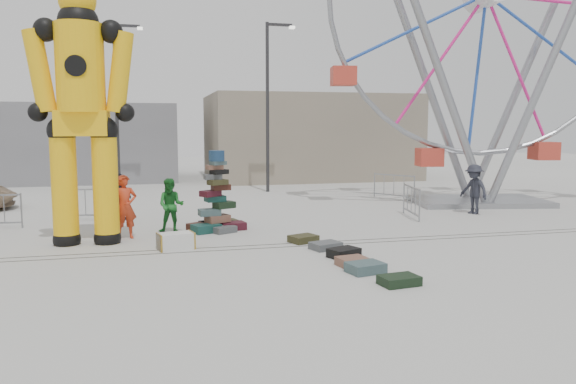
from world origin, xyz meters
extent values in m
plane|color=#9E9E99|center=(0.00, 0.00, 0.00)|extent=(90.00, 90.00, 0.00)
cube|color=#47443F|center=(0.00, 0.60, 0.00)|extent=(40.00, 0.04, 0.01)
cube|color=#47443F|center=(0.00, 1.00, 0.00)|extent=(40.00, 0.04, 0.01)
cube|color=gray|center=(7.00, 20.00, 2.50)|extent=(12.00, 8.00, 5.00)
cube|color=gray|center=(-6.00, 22.00, 2.20)|extent=(10.00, 8.00, 4.40)
cylinder|color=#2D2D30|center=(3.00, 13.00, 4.00)|extent=(0.16, 0.16, 8.00)
cube|color=#2D2D30|center=(3.60, 13.00, 7.90)|extent=(1.20, 0.15, 0.12)
cube|color=silver|center=(4.20, 13.00, 7.80)|extent=(0.25, 0.25, 0.12)
cylinder|color=#2D2D30|center=(-4.00, 15.00, 4.00)|extent=(0.16, 0.16, 8.00)
cube|color=#2D2D30|center=(-3.40, 15.00, 7.90)|extent=(1.20, 0.15, 0.12)
cube|color=silver|center=(-2.80, 15.00, 7.80)|extent=(0.25, 0.25, 0.12)
cube|color=#17453F|center=(-0.94, 3.13, 0.13)|extent=(0.93, 0.79, 0.26)
cube|color=#45121E|center=(-0.10, 3.41, 0.12)|extent=(0.82, 0.64, 0.24)
cube|color=#411D14|center=(-1.10, 3.60, 0.11)|extent=(0.84, 0.76, 0.22)
cube|color=#37361B|center=(-0.26, 3.88, 0.12)|extent=(0.81, 0.65, 0.24)
cube|color=#515558|center=(-0.43, 2.99, 0.10)|extent=(0.81, 0.71, 0.20)
cube|color=black|center=(-0.74, 3.92, 0.11)|extent=(0.73, 0.57, 0.22)
cube|color=brown|center=(-0.57, 3.41, 0.37)|extent=(0.82, 0.71, 0.22)
cube|color=#415A5D|center=(-0.81, 3.36, 0.57)|extent=(0.68, 0.51, 0.20)
cube|color=black|center=(-0.36, 3.46, 0.77)|extent=(0.73, 0.64, 0.20)
cube|color=#17453F|center=(-0.62, 3.55, 0.96)|extent=(0.68, 0.54, 0.18)
cube|color=#45121E|center=(-0.77, 3.45, 1.14)|extent=(0.70, 0.64, 0.18)
cube|color=#411D14|center=(-0.44, 3.50, 1.31)|extent=(0.60, 0.46, 0.18)
cube|color=#37361B|center=(-0.55, 3.36, 1.48)|extent=(0.66, 0.57, 0.16)
cube|color=#515558|center=(-0.69, 3.45, 1.64)|extent=(0.55, 0.41, 0.16)
cube|color=black|center=(-0.49, 3.43, 1.79)|extent=(0.59, 0.52, 0.14)
cube|color=brown|center=(-0.63, 3.44, 1.93)|extent=(0.53, 0.42, 0.14)
cube|color=#415A5D|center=(-0.53, 3.39, 2.05)|extent=(0.54, 0.48, 0.12)
cylinder|color=navy|center=(-0.57, 3.41, 2.27)|extent=(0.47, 0.47, 0.32)
sphere|color=black|center=(-4.73, 2.31, 0.14)|extent=(0.72, 0.72, 0.72)
cylinder|color=yellow|center=(-4.73, 2.31, 1.52)|extent=(0.66, 0.66, 3.04)
sphere|color=black|center=(-4.73, 2.31, 3.04)|extent=(0.76, 0.76, 0.76)
sphere|color=black|center=(-3.69, 2.24, 0.14)|extent=(0.72, 0.72, 0.72)
cylinder|color=yellow|center=(-3.69, 2.24, 1.52)|extent=(0.66, 0.66, 3.04)
sphere|color=black|center=(-3.69, 2.24, 3.04)|extent=(0.76, 0.76, 0.76)
cube|color=yellow|center=(-4.21, 2.27, 3.23)|extent=(1.37, 0.84, 0.66)
cylinder|color=yellow|center=(-4.21, 2.27, 4.65)|extent=(1.23, 1.23, 2.28)
sphere|color=black|center=(-4.21, 2.27, 5.79)|extent=(1.04, 1.04, 1.04)
sphere|color=yellow|center=(-4.21, 2.27, 6.36)|extent=(0.95, 0.95, 0.95)
sphere|color=black|center=(-5.02, 2.32, 5.60)|extent=(0.61, 0.61, 0.61)
cylinder|color=yellow|center=(-5.20, 2.34, 4.55)|extent=(0.81, 0.54, 2.14)
sphere|color=black|center=(-5.30, 2.34, 3.51)|extent=(0.49, 0.49, 0.49)
sphere|color=black|center=(-3.41, 2.22, 5.60)|extent=(0.61, 0.61, 0.61)
cylinder|color=yellow|center=(-3.22, 2.21, 4.55)|extent=(0.81, 0.54, 2.14)
sphere|color=black|center=(-3.12, 2.20, 3.51)|extent=(0.49, 0.49, 0.49)
cube|color=gray|center=(10.49, 6.78, 0.10)|extent=(5.66, 3.99, 0.21)
cylinder|color=gray|center=(8.69, 6.16, 4.15)|extent=(3.60, 0.96, 8.41)
cylinder|color=gray|center=(11.95, 5.56, 4.15)|extent=(3.60, 0.96, 8.41)
cylinder|color=gray|center=(9.02, 7.99, 4.15)|extent=(3.60, 0.96, 8.41)
cylinder|color=gray|center=(12.29, 7.40, 4.15)|extent=(3.60, 0.96, 8.41)
cube|color=#BC3728|center=(10.49, 6.78, 1.55)|extent=(1.09, 1.09, 0.73)
cube|color=silver|center=(-1.93, 1.04, 0.21)|extent=(0.99, 0.71, 0.42)
cube|color=#37361B|center=(1.50, 1.09, 0.10)|extent=(0.87, 0.77, 0.19)
cube|color=#515558|center=(1.82, 0.10, 0.09)|extent=(0.88, 0.74, 0.19)
cube|color=black|center=(1.97, -0.86, 0.11)|extent=(0.87, 0.75, 0.23)
cube|color=brown|center=(1.87, -1.70, 0.10)|extent=(0.73, 0.64, 0.20)
cube|color=#415A5D|center=(1.95, -2.32, 0.11)|extent=(0.88, 0.73, 0.22)
cube|color=black|center=(2.25, -3.38, 0.10)|extent=(0.83, 0.62, 0.19)
imported|color=red|center=(-3.23, 2.80, 0.90)|extent=(0.73, 0.56, 1.80)
imported|color=#196623|center=(-1.94, 3.43, 0.81)|extent=(0.91, 0.78, 1.62)
imported|color=black|center=(-3.54, 6.06, 0.80)|extent=(0.98, 0.88, 1.60)
imported|color=#22242D|center=(8.81, 4.46, 0.89)|extent=(0.97, 1.30, 1.79)
camera|label=1|loc=(-2.52, -13.43, 3.15)|focal=35.00mm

